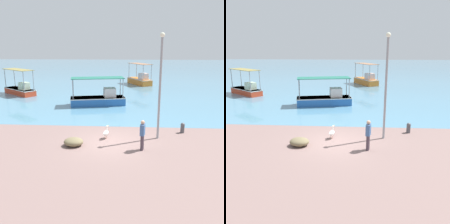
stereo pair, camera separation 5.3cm
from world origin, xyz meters
The scene contains 10 objects.
ground centered at (0.00, 0.00, 0.00)m, with size 120.00×120.00×0.00m, color #7F635E.
harbor_water centered at (0.00, 48.00, 0.00)m, with size 110.00×90.00×0.00m, color teal.
fishing_boat_far_left centered at (-1.80, 9.68, 0.63)m, with size 5.45×2.81×2.64m.
fishing_boat_center centered at (2.71, 23.28, 0.70)m, with size 3.63×4.97×3.04m.
fishing_boat_near_left centered at (-11.67, 14.42, 0.61)m, with size 4.72×4.15×2.92m.
pelican centered at (-0.36, 0.62, 0.38)m, with size 0.47×0.77×0.80m.
lamp_post centered at (2.82, 0.89, 3.50)m, with size 0.28×0.28×6.27m.
mooring_bollard centered at (4.56, 2.01, 0.36)m, with size 0.27×0.27×0.68m.
fisherman_standing centered at (1.77, -0.99, 0.91)m, with size 0.32×0.44×1.69m.
net_pile centered at (-2.11, -0.64, 0.23)m, with size 1.12×0.95×0.47m, color #756849.
Camera 2 is at (0.98, -13.79, 5.53)m, focal length 40.00 mm.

